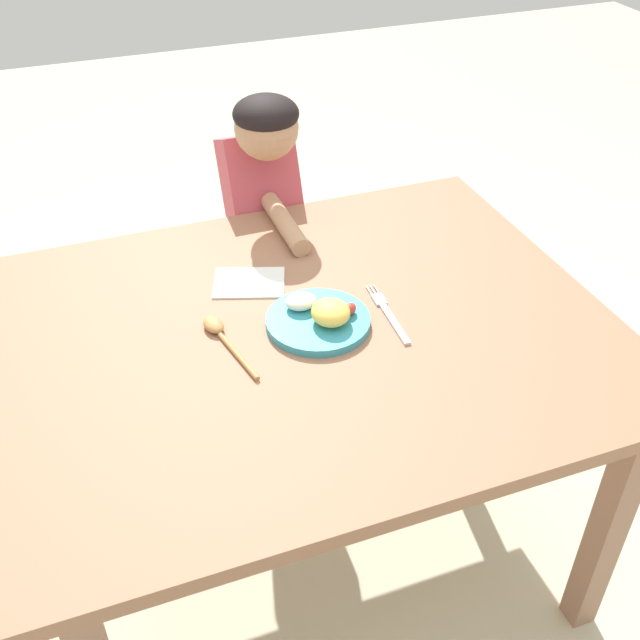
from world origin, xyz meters
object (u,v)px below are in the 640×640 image
fork (388,314)px  spoon (220,333)px  plate (320,317)px  person (264,247)px

fork → spoon: bearing=84.4°
plate → spoon: bearing=171.2°
fork → person: person is taller
spoon → person: 0.61m
plate → spoon: plate is taller
plate → fork: (0.14, -0.02, -0.02)m
spoon → fork: bearing=-110.2°
fork → person: bearing=11.8°
spoon → plate: bearing=-110.5°
plate → person: 0.59m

